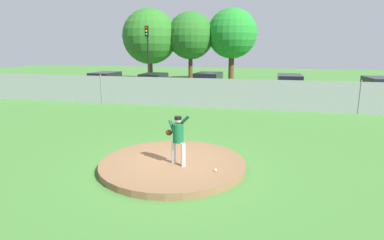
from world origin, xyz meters
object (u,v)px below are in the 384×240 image
parked_car_teal (208,85)px  parked_car_white (379,90)px  traffic_cone_orange (309,93)px  parked_car_charcoal (154,85)px  baseball (215,170)px  traffic_light_near (148,46)px  parked_car_navy (289,87)px  pitcher_youth (178,135)px  parked_car_burgundy (105,83)px

parked_car_teal → parked_car_white: parked_car_teal is taller
traffic_cone_orange → parked_car_charcoal: bearing=-170.9°
baseball → traffic_light_near: 21.74m
traffic_cone_orange → traffic_light_near: traffic_light_near is taller
traffic_light_near → traffic_cone_orange: bearing=-11.0°
parked_car_teal → parked_car_white: 11.56m
parked_car_navy → pitcher_youth: bearing=-105.4°
pitcher_youth → parked_car_white: pitcher_youth is taller
baseball → traffic_cone_orange: (4.47, 16.74, 0.02)m
traffic_cone_orange → parked_car_navy: bearing=-134.5°
parked_car_burgundy → traffic_cone_orange: 15.72m
baseball → parked_car_burgundy: size_ratio=0.02×
pitcher_youth → parked_car_teal: bearing=96.5°
parked_car_charcoal → parked_car_burgundy: bearing=-178.9°
parked_car_white → parked_car_burgundy: parked_car_burgundy is taller
baseball → traffic_cone_orange: traffic_cone_orange is taller
parked_car_white → traffic_cone_orange: size_ratio=8.75×
parked_car_white → traffic_light_near: traffic_light_near is taller
pitcher_youth → parked_car_charcoal: 15.77m
baseball → parked_car_navy: 15.44m
parked_car_teal → traffic_cone_orange: parked_car_teal is taller
parked_car_burgundy → traffic_light_near: bearing=67.3°
pitcher_youth → parked_car_teal: pitcher_youth is taller
parked_car_white → parked_car_charcoal: 15.84m
pitcher_youth → parked_car_white: 17.90m
baseball → parked_car_charcoal: bearing=115.5°
baseball → parked_car_white: parked_car_white is taller
baseball → traffic_cone_orange: bearing=75.1°
pitcher_youth → parked_car_burgundy: bearing=124.4°
parked_car_navy → parked_car_white: size_ratio=0.99×
parked_car_navy → parked_car_charcoal: size_ratio=1.13×
parked_car_teal → traffic_cone_orange: 7.60m
parked_car_burgundy → pitcher_youth: bearing=-55.6°
pitcher_youth → parked_car_teal: size_ratio=0.37×
pitcher_youth → baseball: size_ratio=21.25×
parked_car_navy → parked_car_charcoal: (-10.02, -0.26, -0.05)m
parked_car_teal → traffic_light_near: traffic_light_near is taller
baseball → parked_car_charcoal: (-7.11, 14.89, 0.53)m
parked_car_teal → traffic_light_near: (-6.39, 4.70, 2.80)m
traffic_cone_orange → traffic_light_near: (-13.68, 2.65, 3.38)m
parked_car_navy → traffic_light_near: 13.15m
parked_car_charcoal → traffic_light_near: (-2.10, 4.50, 2.87)m
baseball → traffic_light_near: traffic_light_near is taller
parked_car_teal → parked_car_white: size_ratio=0.89×
parked_car_teal → pitcher_youth: bearing=-83.5°
parked_car_white → parked_car_charcoal: size_ratio=1.14×
parked_car_burgundy → parked_car_teal: bearing=-0.9°
pitcher_youth → traffic_light_near: 20.88m
parked_car_white → baseball: bearing=-119.9°
parked_car_burgundy → traffic_light_near: 5.72m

